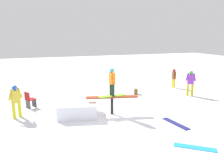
{
  "coord_description": "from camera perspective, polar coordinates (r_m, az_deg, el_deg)",
  "views": [
    {
      "loc": [
        -3.38,
        -9.5,
        3.75
      ],
      "look_at": [
        0.0,
        0.0,
        1.5
      ],
      "focal_mm": 35.0,
      "sensor_mm": 36.0,
      "label": 1
    }
  ],
  "objects": [
    {
      "name": "bystander_brown",
      "position": [
        16.46,
        15.83,
        1.71
      ],
      "size": [
        0.25,
        0.59,
        1.39
      ],
      "rotation": [
        0.0,
        0.0,
        4.53
      ],
      "color": "yellow",
      "rests_on": "ground"
    },
    {
      "name": "backpack_on_snow",
      "position": [
        14.32,
        6.26,
        -1.97
      ],
      "size": [
        0.33,
        0.37,
        0.34
      ],
      "primitive_type": "cube",
      "rotation": [
        0.0,
        0.0,
        4.24
      ],
      "color": "brown",
      "rests_on": "ground"
    },
    {
      "name": "loose_snowboard_navy",
      "position": [
        10.0,
        16.26,
        -9.89
      ],
      "size": [
        0.49,
        1.48,
        0.02
      ],
      "primitive_type": "cube",
      "rotation": [
        0.0,
        0.0,
        1.72
      ],
      "color": "navy",
      "rests_on": "ground"
    },
    {
      "name": "bystander_purple",
      "position": [
        14.56,
        19.83,
        0.54
      ],
      "size": [
        0.62,
        0.35,
        1.6
      ],
      "rotation": [
        0.0,
        0.0,
        5.85
      ],
      "color": "gold",
      "rests_on": "ground"
    },
    {
      "name": "main_rider_on_rail",
      "position": [
        10.31,
        0.0,
        0.43
      ],
      "size": [
        1.31,
        0.75,
        1.36
      ],
      "rotation": [
        0.0,
        0.0,
        0.01
      ],
      "color": "#84DA27",
      "rests_on": "rail_feature"
    },
    {
      "name": "ground_plane",
      "position": [
        10.76,
        0.0,
        -7.82
      ],
      "size": [
        60.0,
        60.0,
        0.0
      ],
      "primitive_type": "plane",
      "color": "white"
    },
    {
      "name": "snow_kicker_ramp",
      "position": [
        10.59,
        -9.03,
        -6.44
      ],
      "size": [
        2.09,
        1.86,
        0.65
      ],
      "primitive_type": "cube",
      "rotation": [
        0.0,
        0.0,
        -0.22
      ],
      "color": "white",
      "rests_on": "ground"
    },
    {
      "name": "folding_chair",
      "position": [
        12.29,
        -20.64,
        -3.99
      ],
      "size": [
        0.61,
        0.61,
        0.88
      ],
      "rotation": [
        0.0,
        0.0,
        2.15
      ],
      "color": "#3F3F44",
      "rests_on": "ground"
    },
    {
      "name": "bystander_yellow",
      "position": [
        10.96,
        -23.84,
        -3.78
      ],
      "size": [
        0.64,
        0.43,
        1.54
      ],
      "rotation": [
        0.0,
        0.0,
        0.53
      ],
      "color": "yellow",
      "rests_on": "ground"
    },
    {
      "name": "rail_feature",
      "position": [
        10.52,
        0.0,
        -3.94
      ],
      "size": [
        2.49,
        0.82,
        0.9
      ],
      "rotation": [
        0.0,
        0.0,
        -0.22
      ],
      "color": "black",
      "rests_on": "ground"
    },
    {
      "name": "loose_snowboard_white",
      "position": [
        16.9,
        -2.55,
        -0.2
      ],
      "size": [
        0.4,
        1.34,
        0.02
      ],
      "primitive_type": "cube",
      "rotation": [
        0.0,
        0.0,
        1.66
      ],
      "color": "white",
      "rests_on": "ground"
    },
    {
      "name": "loose_snowboard_cyan",
      "position": [
        8.25,
        20.8,
        -15.23
      ],
      "size": [
        1.27,
        1.07,
        0.02
      ],
      "primitive_type": "cube",
      "rotation": [
        0.0,
        0.0,
        5.62
      ],
      "color": "#25ABD8",
      "rests_on": "ground"
    }
  ]
}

